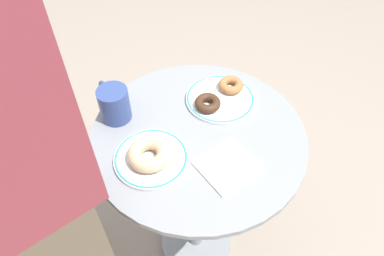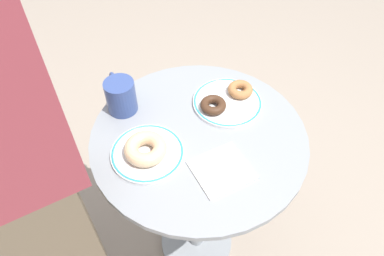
% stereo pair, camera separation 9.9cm
% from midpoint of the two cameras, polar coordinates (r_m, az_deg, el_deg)
% --- Properties ---
extents(ground_plane, '(7.00, 7.00, 0.02)m').
position_cam_midpoint_polar(ground_plane, '(1.65, -1.14, -17.76)').
color(ground_plane, gray).
extents(cafe_table, '(0.62, 0.62, 0.73)m').
position_cam_midpoint_polar(cafe_table, '(1.20, -1.51, -7.81)').
color(cafe_table, gray).
rests_on(cafe_table, ground).
extents(plate_left, '(0.20, 0.20, 0.01)m').
position_cam_midpoint_polar(plate_left, '(0.97, -9.42, -4.88)').
color(plate_left, white).
rests_on(plate_left, cafe_table).
extents(plate_right, '(0.21, 0.21, 0.01)m').
position_cam_midpoint_polar(plate_right, '(1.11, 1.93, 4.53)').
color(plate_right, white).
rests_on(plate_right, cafe_table).
extents(donut_glazed, '(0.15, 0.15, 0.04)m').
position_cam_midpoint_polar(donut_glazed, '(0.95, -9.73, -4.27)').
color(donut_glazed, '#E0B789').
rests_on(donut_glazed, plate_left).
extents(donut_cinnamon, '(0.11, 0.11, 0.03)m').
position_cam_midpoint_polar(donut_cinnamon, '(1.13, 3.69, 6.68)').
color(donut_cinnamon, '#A36B3D').
rests_on(donut_cinnamon, plate_right).
extents(donut_chocolate, '(0.08, 0.08, 0.03)m').
position_cam_midpoint_polar(donut_chocolate, '(1.07, -0.14, 3.84)').
color(donut_chocolate, '#422819').
rests_on(donut_chocolate, plate_right).
extents(paper_napkin, '(0.17, 0.16, 0.01)m').
position_cam_midpoint_polar(paper_napkin, '(0.95, 2.69, -6.13)').
color(paper_napkin, white).
rests_on(paper_napkin, cafe_table).
extents(coffee_mug, '(0.09, 0.13, 0.10)m').
position_cam_midpoint_polar(coffee_mug, '(1.07, -14.89, 3.65)').
color(coffee_mug, '#334784').
rests_on(coffee_mug, cafe_table).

